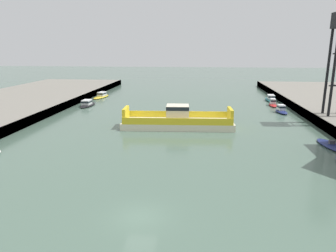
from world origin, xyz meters
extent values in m
plane|color=#4C6656|center=(0.00, 0.00, 0.00)|extent=(400.00, 400.00, 0.00)
cube|color=#4C4742|center=(-24.48, 20.00, 0.82)|extent=(0.30, 140.00, 1.64)
cube|color=beige|center=(0.86, 28.76, 0.55)|extent=(18.67, 6.81, 1.10)
cube|color=yellow|center=(0.71, 31.60, 1.65)|extent=(17.62, 1.10, 1.10)
cube|color=yellow|center=(1.02, 25.93, 1.65)|extent=(17.62, 1.10, 1.10)
cube|color=beige|center=(0.86, 28.76, 2.43)|extent=(3.85, 3.38, 2.67)
cube|color=black|center=(0.86, 28.76, 3.42)|extent=(3.89, 3.43, 0.60)
cube|color=yellow|center=(9.54, 29.25, 2.20)|extent=(0.73, 4.07, 2.20)
cube|color=yellow|center=(-7.81, 28.28, 2.20)|extent=(0.73, 4.07, 2.20)
ellipsoid|color=navy|center=(21.19, 42.82, 0.26)|extent=(2.26, 5.16, 0.53)
cube|color=silver|center=(21.15, 43.19, 1.08)|extent=(1.40, 1.87, 1.12)
cube|color=black|center=(21.15, 43.19, 1.22)|extent=(1.45, 1.92, 0.34)
ellipsoid|color=yellow|center=(-21.92, 58.83, 0.21)|extent=(3.40, 8.10, 0.41)
cube|color=silver|center=(-21.84, 59.41, 0.93)|extent=(2.01, 2.95, 1.03)
cube|color=black|center=(-21.84, 59.41, 1.05)|extent=(2.07, 3.03, 0.31)
ellipsoid|color=#237075|center=(22.24, 58.38, 0.26)|extent=(2.54, 7.71, 0.51)
cube|color=silver|center=(22.22, 57.80, 1.04)|extent=(1.66, 2.73, 1.05)
cube|color=black|center=(22.22, 57.80, 1.17)|extent=(1.71, 2.81, 0.31)
ellipsoid|color=black|center=(-21.15, 46.52, 0.19)|extent=(2.53, 7.21, 0.39)
cube|color=silver|center=(-21.15, 45.98, 0.94)|extent=(1.74, 2.53, 1.10)
cube|color=black|center=(-21.15, 45.98, 1.07)|extent=(1.79, 2.60, 0.33)
ellipsoid|color=navy|center=(22.23, 20.23, 0.21)|extent=(3.05, 6.73, 0.42)
cube|color=#4C4C51|center=(22.23, 20.23, 0.67)|extent=(0.80, 0.50, 0.50)
ellipsoid|color=red|center=(21.22, 50.87, 0.23)|extent=(1.95, 5.51, 0.46)
cube|color=silver|center=(21.25, 51.28, 1.05)|extent=(1.23, 1.97, 1.16)
cube|color=black|center=(21.25, 51.28, 1.19)|extent=(1.26, 2.02, 0.35)
cylinder|color=black|center=(26.34, 35.22, 8.84)|extent=(0.44, 0.44, 14.39)
cylinder|color=black|center=(26.34, 32.70, 8.84)|extent=(0.44, 0.44, 14.39)
camera|label=1|loc=(4.46, -21.60, 12.92)|focal=33.20mm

